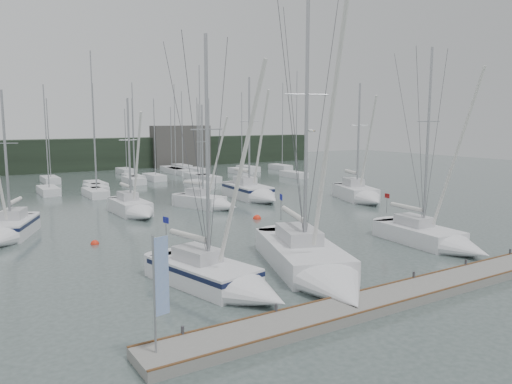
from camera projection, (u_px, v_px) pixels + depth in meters
ground at (326, 271)px, 26.31m from camera, size 160.00×160.00×0.00m
dock at (400, 295)px, 22.09m from camera, size 24.00×2.00×0.40m
far_treeline at (69, 155)px, 77.93m from camera, size 90.00×4.00×5.00m
far_building_right at (181, 146)px, 85.59m from camera, size 10.00×3.00×7.00m
mast_forest at (142, 177)px, 65.81m from camera, size 58.94×26.79×14.85m
sailboat_near_left at (225, 281)px, 23.02m from camera, size 4.43×8.67×12.64m
sailboat_near_center at (317, 269)px, 24.80m from camera, size 7.14×12.18×15.70m
sailboat_near_right at (439, 240)px, 30.92m from camera, size 3.39×8.80×13.25m
sailboat_mid_a at (7, 232)px, 33.05m from camera, size 4.87×7.19×10.63m
sailboat_mid_b at (135, 210)px, 41.42m from camera, size 2.43×7.15×10.45m
sailboat_mid_c at (210, 203)px, 44.91m from camera, size 4.38×6.84×9.93m
sailboat_mid_d at (255, 193)px, 49.75m from camera, size 3.67×9.38×13.06m
sailboat_mid_e at (362, 195)px, 48.73m from camera, size 5.32×8.60×12.33m
buoy_b at (257, 219)px, 40.25m from camera, size 0.67×0.67×0.67m
buoy_c at (95, 244)px, 32.04m from camera, size 0.53×0.53×0.53m
dock_banner at (159, 283)px, 16.01m from camera, size 0.59×0.16×3.91m
seagull at (311, 131)px, 27.64m from camera, size 0.92×0.48×0.19m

